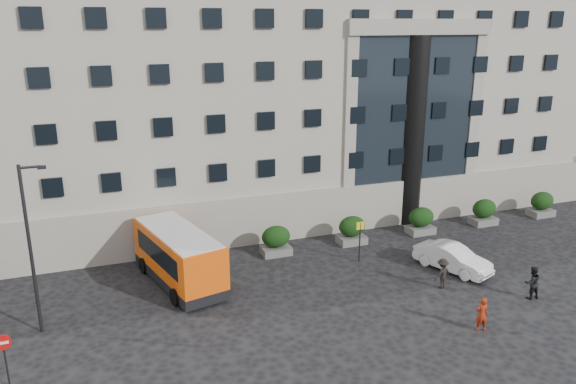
{
  "coord_description": "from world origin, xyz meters",
  "views": [
    {
      "loc": [
        -9.28,
        -22.61,
        13.77
      ],
      "look_at": [
        0.78,
        4.55,
        5.0
      ],
      "focal_mm": 35.0,
      "sensor_mm": 36.0,
      "label": 1
    }
  ],
  "objects_px": {
    "hedge_a": "(192,252)",
    "bus_stop_sign": "(360,235)",
    "street_lamp": "(31,244)",
    "pedestrian_c": "(442,273)",
    "hedge_e": "(484,212)",
    "hedge_f": "(542,204)",
    "pedestrian_a": "(482,314)",
    "pedestrian_b": "(532,283)",
    "hedge_d": "(421,220)",
    "hedge_b": "(276,240)",
    "hedge_c": "(352,230)",
    "no_entry_sign": "(4,350)",
    "white_taxi": "(452,258)",
    "minibus": "(179,254)"
  },
  "relations": [
    {
      "from": "hedge_b",
      "to": "white_taxi",
      "type": "height_order",
      "value": "hedge_b"
    },
    {
      "from": "hedge_e",
      "to": "no_entry_sign",
      "type": "xyz_separation_m",
      "value": [
        -29.8,
        -8.84,
        0.72
      ]
    },
    {
      "from": "hedge_e",
      "to": "hedge_f",
      "type": "distance_m",
      "value": 5.2
    },
    {
      "from": "hedge_b",
      "to": "no_entry_sign",
      "type": "xyz_separation_m",
      "value": [
        -14.2,
        -8.84,
        0.72
      ]
    },
    {
      "from": "hedge_e",
      "to": "pedestrian_b",
      "type": "bearing_deg",
      "value": -116.76
    },
    {
      "from": "hedge_b",
      "to": "hedge_e",
      "type": "relative_size",
      "value": 1.0
    },
    {
      "from": "pedestrian_c",
      "to": "hedge_f",
      "type": "bearing_deg",
      "value": -168.51
    },
    {
      "from": "hedge_b",
      "to": "hedge_a",
      "type": "bearing_deg",
      "value": 180.0
    },
    {
      "from": "hedge_c",
      "to": "pedestrian_c",
      "type": "height_order",
      "value": "hedge_c"
    },
    {
      "from": "pedestrian_b",
      "to": "hedge_f",
      "type": "bearing_deg",
      "value": -130.41
    },
    {
      "from": "minibus",
      "to": "hedge_e",
      "type": "bearing_deg",
      "value": -8.49
    },
    {
      "from": "street_lamp",
      "to": "pedestrian_c",
      "type": "height_order",
      "value": "street_lamp"
    },
    {
      "from": "hedge_e",
      "to": "pedestrian_a",
      "type": "xyz_separation_m",
      "value": [
        -9.62,
        -11.79,
        -0.09
      ]
    },
    {
      "from": "hedge_f",
      "to": "hedge_e",
      "type": "bearing_deg",
      "value": 180.0
    },
    {
      "from": "hedge_e",
      "to": "minibus",
      "type": "relative_size",
      "value": 0.24
    },
    {
      "from": "hedge_a",
      "to": "pedestrian_c",
      "type": "bearing_deg",
      "value": -31.58
    },
    {
      "from": "hedge_f",
      "to": "minibus",
      "type": "xyz_separation_m",
      "value": [
        -27.06,
        -1.86,
        0.73
      ]
    },
    {
      "from": "hedge_c",
      "to": "hedge_b",
      "type": "bearing_deg",
      "value": 180.0
    },
    {
      "from": "hedge_d",
      "to": "white_taxi",
      "type": "distance_m",
      "value": 5.94
    },
    {
      "from": "no_entry_sign",
      "to": "minibus",
      "type": "bearing_deg",
      "value": 41.32
    },
    {
      "from": "white_taxi",
      "to": "pedestrian_c",
      "type": "relative_size",
      "value": 2.69
    },
    {
      "from": "hedge_a",
      "to": "hedge_b",
      "type": "height_order",
      "value": "same"
    },
    {
      "from": "hedge_f",
      "to": "hedge_d",
      "type": "bearing_deg",
      "value": 180.0
    },
    {
      "from": "hedge_b",
      "to": "minibus",
      "type": "height_order",
      "value": "minibus"
    },
    {
      "from": "hedge_d",
      "to": "pedestrian_a",
      "type": "distance_m",
      "value": 12.59
    },
    {
      "from": "hedge_a",
      "to": "hedge_e",
      "type": "height_order",
      "value": "same"
    },
    {
      "from": "hedge_c",
      "to": "street_lamp",
      "type": "bearing_deg",
      "value": -165.33
    },
    {
      "from": "hedge_c",
      "to": "no_entry_sign",
      "type": "relative_size",
      "value": 0.79
    },
    {
      "from": "street_lamp",
      "to": "pedestrian_c",
      "type": "xyz_separation_m",
      "value": [
        20.03,
        -2.63,
        -3.53
      ]
    },
    {
      "from": "hedge_a",
      "to": "white_taxi",
      "type": "relative_size",
      "value": 0.41
    },
    {
      "from": "street_lamp",
      "to": "white_taxi",
      "type": "relative_size",
      "value": 1.77
    },
    {
      "from": "hedge_a",
      "to": "hedge_d",
      "type": "distance_m",
      "value": 15.6
    },
    {
      "from": "hedge_f",
      "to": "minibus",
      "type": "distance_m",
      "value": 27.14
    },
    {
      "from": "hedge_d",
      "to": "pedestrian_b",
      "type": "xyz_separation_m",
      "value": [
        0.13,
        -10.06,
        -0.04
      ]
    },
    {
      "from": "street_lamp",
      "to": "bus_stop_sign",
      "type": "bearing_deg",
      "value": 6.54
    },
    {
      "from": "hedge_e",
      "to": "bus_stop_sign",
      "type": "relative_size",
      "value": 0.73
    },
    {
      "from": "bus_stop_sign",
      "to": "minibus",
      "type": "xyz_separation_m",
      "value": [
        -10.56,
        0.94,
        -0.07
      ]
    },
    {
      "from": "hedge_a",
      "to": "street_lamp",
      "type": "distance_m",
      "value": 9.89
    },
    {
      "from": "hedge_c",
      "to": "hedge_f",
      "type": "bearing_deg",
      "value": 0.0
    },
    {
      "from": "pedestrian_a",
      "to": "pedestrian_c",
      "type": "height_order",
      "value": "pedestrian_c"
    },
    {
      "from": "pedestrian_a",
      "to": "pedestrian_b",
      "type": "xyz_separation_m",
      "value": [
        4.54,
        1.74,
        0.05
      ]
    },
    {
      "from": "minibus",
      "to": "pedestrian_c",
      "type": "relative_size",
      "value": 4.53
    },
    {
      "from": "hedge_d",
      "to": "no_entry_sign",
      "type": "distance_m",
      "value": 26.15
    },
    {
      "from": "hedge_a",
      "to": "bus_stop_sign",
      "type": "xyz_separation_m",
      "value": [
        9.5,
        -2.8,
        0.8
      ]
    },
    {
      "from": "white_taxi",
      "to": "pedestrian_c",
      "type": "xyz_separation_m",
      "value": [
        -1.91,
        -1.71,
        0.09
      ]
    },
    {
      "from": "hedge_c",
      "to": "white_taxi",
      "type": "relative_size",
      "value": 0.41
    },
    {
      "from": "hedge_a",
      "to": "bus_stop_sign",
      "type": "height_order",
      "value": "bus_stop_sign"
    },
    {
      "from": "no_entry_sign",
      "to": "hedge_a",
      "type": "bearing_deg",
      "value": 44.48
    },
    {
      "from": "hedge_d",
      "to": "bus_stop_sign",
      "type": "xyz_separation_m",
      "value": [
        -6.1,
        -2.8,
        0.8
      ]
    },
    {
      "from": "hedge_a",
      "to": "pedestrian_c",
      "type": "height_order",
      "value": "hedge_a"
    }
  ]
}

